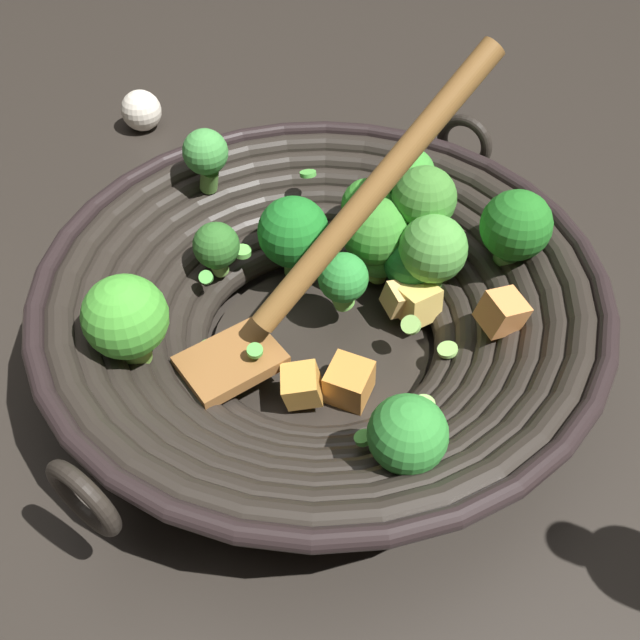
# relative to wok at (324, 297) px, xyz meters

# --- Properties ---
(ground_plane) EXTENTS (4.00, 4.00, 0.00)m
(ground_plane) POSITION_rel_wok_xyz_m (0.00, -0.00, -0.06)
(ground_plane) COLOR #28231E
(wok) EXTENTS (0.43, 0.41, 0.22)m
(wok) POSITION_rel_wok_xyz_m (0.00, 0.00, 0.00)
(wok) COLOR black
(wok) RESTS_ON ground
(garlic_bulb) EXTENTS (0.04, 0.04, 0.04)m
(garlic_bulb) POSITION_rel_wok_xyz_m (-0.28, -0.27, -0.03)
(garlic_bulb) COLOR silver
(garlic_bulb) RESTS_ON ground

